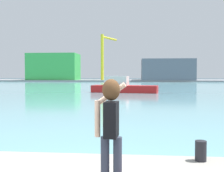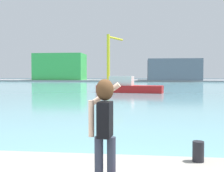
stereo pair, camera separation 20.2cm
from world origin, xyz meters
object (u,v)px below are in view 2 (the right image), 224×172
object	(u,v)px
person_photographer	(104,122)
warehouse_left	(60,67)
boat_moored	(128,87)
harbor_bollard	(198,151)
warehouse_right	(173,70)
port_crane	(110,52)

from	to	relation	value
person_photographer	warehouse_left	size ratio (longest dim) A/B	0.11
warehouse_left	boat_moored	bearing A→B (deg)	-64.95
harbor_bollard	boat_moored	distance (m)	30.26
boat_moored	warehouse_right	distance (m)	58.57
harbor_bollard	warehouse_right	bearing A→B (deg)	84.47
warehouse_left	port_crane	distance (m)	17.69
harbor_bollard	port_crane	world-z (taller)	port_crane
harbor_bollard	port_crane	size ratio (longest dim) A/B	0.03
person_photographer	port_crane	size ratio (longest dim) A/B	0.12
boat_moored	warehouse_left	distance (m)	61.83
boat_moored	port_crane	bearing A→B (deg)	109.27
warehouse_right	warehouse_left	bearing A→B (deg)	-177.84
harbor_bollard	warehouse_left	size ratio (longest dim) A/B	0.03
warehouse_right	port_crane	xyz separation A→B (m)	(-20.76, -0.96, 5.79)
person_photographer	boat_moored	size ratio (longest dim) A/B	0.20
port_crane	warehouse_left	bearing A→B (deg)	-178.45
warehouse_right	port_crane	bearing A→B (deg)	-177.34
person_photographer	harbor_bollard	bearing A→B (deg)	-43.90
person_photographer	warehouse_left	xyz separation A→B (m)	(-27.57, 87.52, 3.28)
person_photographer	warehouse_right	xyz separation A→B (m)	(10.21, 88.94, 2.26)
person_photographer	harbor_bollard	world-z (taller)	person_photographer
person_photographer	harbor_bollard	xyz separation A→B (m)	(1.75, 1.54, -0.85)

